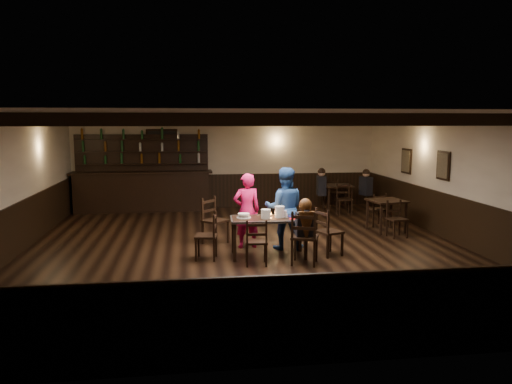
{
  "coord_description": "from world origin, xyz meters",
  "views": [
    {
      "loc": [
        -1.14,
        -9.88,
        2.58
      ],
      "look_at": [
        0.23,
        0.2,
        1.13
      ],
      "focal_mm": 35.0,
      "sensor_mm": 36.0,
      "label": 1
    }
  ],
  "objects": [
    {
      "name": "ground",
      "position": [
        0.0,
        0.0,
        0.0
      ],
      "size": [
        10.0,
        10.0,
        0.0
      ],
      "primitive_type": "plane",
      "color": "black",
      "rests_on": "ground"
    },
    {
      "name": "room_shell",
      "position": [
        0.01,
        0.04,
        1.75
      ],
      "size": [
        9.02,
        10.02,
        2.71
      ],
      "color": "beige",
      "rests_on": "ground"
    },
    {
      "name": "dining_table",
      "position": [
        0.35,
        -0.66,
        0.66
      ],
      "size": [
        1.48,
        0.79,
        0.75
      ],
      "color": "black",
      "rests_on": "ground"
    },
    {
      "name": "chair_near_left",
      "position": [
        0.03,
        -1.27,
        0.5
      ],
      "size": [
        0.42,
        0.41,
        0.85
      ],
      "color": "black",
      "rests_on": "ground"
    },
    {
      "name": "chair_near_right",
      "position": [
        0.89,
        -1.34,
        0.58
      ],
      "size": [
        0.59,
        0.58,
        1.0
      ],
      "color": "black",
      "rests_on": "ground"
    },
    {
      "name": "chair_end_left",
      "position": [
        -0.77,
        -0.71,
        0.52
      ],
      "size": [
        0.46,
        0.47,
        0.89
      ],
      "color": "black",
      "rests_on": "ground"
    },
    {
      "name": "chair_end_right",
      "position": [
        1.45,
        -0.77,
        0.54
      ],
      "size": [
        0.54,
        0.55,
        0.93
      ],
      "color": "black",
      "rests_on": "ground"
    },
    {
      "name": "chair_far_pushed",
      "position": [
        -0.66,
        0.55,
        0.57
      ],
      "size": [
        0.63,
        0.63,
        0.98
      ],
      "color": "black",
      "rests_on": "ground"
    },
    {
      "name": "woman_pink",
      "position": [
        0.02,
        0.07,
        0.77
      ],
      "size": [
        0.6,
        0.43,
        1.53
      ],
      "primitive_type": "imported",
      "rotation": [
        0.0,
        0.0,
        3.26
      ],
      "color": "#DE1588",
      "rests_on": "ground"
    },
    {
      "name": "man_blue",
      "position": [
        0.76,
        -0.12,
        0.83
      ],
      "size": [
        0.9,
        0.76,
        1.66
      ],
      "primitive_type": "imported",
      "rotation": [
        0.0,
        0.0,
        2.97
      ],
      "color": "navy",
      "rests_on": "ground"
    },
    {
      "name": "seated_person",
      "position": [
        0.92,
        -1.28,
        0.81
      ],
      "size": [
        0.32,
        0.48,
        0.77
      ],
      "color": "black",
      "rests_on": "ground"
    },
    {
      "name": "cake",
      "position": [
        -0.12,
        -0.6,
        0.79
      ],
      "size": [
        0.28,
        0.28,
        0.09
      ],
      "color": "white",
      "rests_on": "dining_table"
    },
    {
      "name": "plate_stack_a",
      "position": [
        0.29,
        -0.71,
        0.84
      ],
      "size": [
        0.19,
        0.19,
        0.17
      ],
      "primitive_type": "cylinder",
      "color": "white",
      "rests_on": "dining_table"
    },
    {
      "name": "plate_stack_b",
      "position": [
        0.57,
        -0.64,
        0.86
      ],
      "size": [
        0.19,
        0.19,
        0.22
      ],
      "primitive_type": "cylinder",
      "color": "white",
      "rests_on": "dining_table"
    },
    {
      "name": "tea_light",
      "position": [
        0.42,
        -0.52,
        0.78
      ],
      "size": [
        0.06,
        0.06,
        0.06
      ],
      "color": "#A5A8AD",
      "rests_on": "dining_table"
    },
    {
      "name": "salt_shaker",
      "position": [
        0.69,
        -0.73,
        0.8
      ],
      "size": [
        0.04,
        0.04,
        0.09
      ],
      "primitive_type": "cylinder",
      "color": "silver",
      "rests_on": "dining_table"
    },
    {
      "name": "pepper_shaker",
      "position": [
        0.79,
        -0.72,
        0.8
      ],
      "size": [
        0.04,
        0.04,
        0.09
      ],
      "primitive_type": "cylinder",
      "color": "#A5A8AD",
      "rests_on": "dining_table"
    },
    {
      "name": "drink_glass",
      "position": [
        0.68,
        -0.6,
        0.81
      ],
      "size": [
        0.08,
        0.08,
        0.12
      ],
      "primitive_type": "cylinder",
      "color": "silver",
      "rests_on": "dining_table"
    },
    {
      "name": "menu_red",
      "position": [
        0.86,
        -0.82,
        0.75
      ],
      "size": [
        0.3,
        0.24,
        0.0
      ],
      "primitive_type": "cube",
      "rotation": [
        0.0,
        0.0,
        -0.24
      ],
      "color": "maroon",
      "rests_on": "dining_table"
    },
    {
      "name": "menu_blue",
      "position": [
        0.89,
        -0.56,
        0.75
      ],
      "size": [
        0.31,
        0.24,
        0.0
      ],
      "primitive_type": "cube",
      "rotation": [
        0.0,
        0.0,
        0.16
      ],
      "color": "#0F144E",
      "rests_on": "dining_table"
    },
    {
      "name": "bar_counter",
      "position": [
        -2.46,
        4.72,
        0.73
      ],
      "size": [
        3.99,
        0.7,
        2.2
      ],
      "color": "black",
      "rests_on": "ground"
    },
    {
      "name": "back_table_a",
      "position": [
        3.45,
        1.14,
        0.65
      ],
      "size": [
        0.88,
        0.88,
        0.75
      ],
      "color": "black",
      "rests_on": "ground"
    },
    {
      "name": "back_table_b",
      "position": [
        3.12,
        3.97,
        0.65
      ],
      "size": [
        0.84,
        0.84,
        0.75
      ],
      "color": "black",
      "rests_on": "ground"
    },
    {
      "name": "bg_patron_left",
      "position": [
        2.62,
        3.91,
        0.86
      ],
      "size": [
        0.27,
        0.4,
        0.79
      ],
      "color": "black",
      "rests_on": "ground"
    },
    {
      "name": "bg_patron_right",
      "position": [
        3.89,
        3.75,
        0.84
      ],
      "size": [
        0.32,
        0.41,
        0.76
      ],
      "color": "black",
      "rests_on": "ground"
    }
  ]
}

